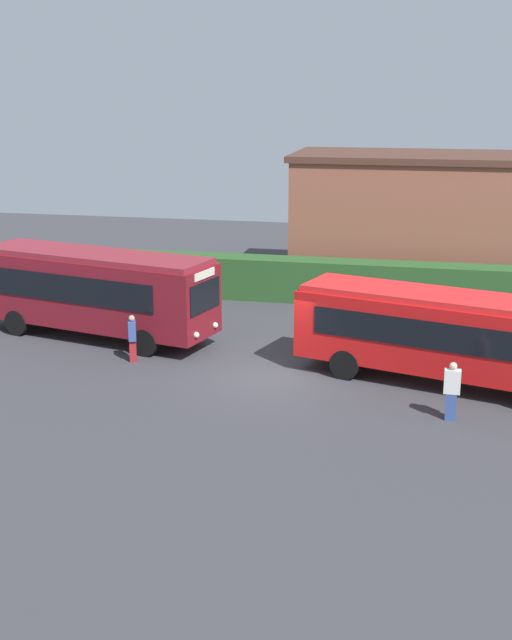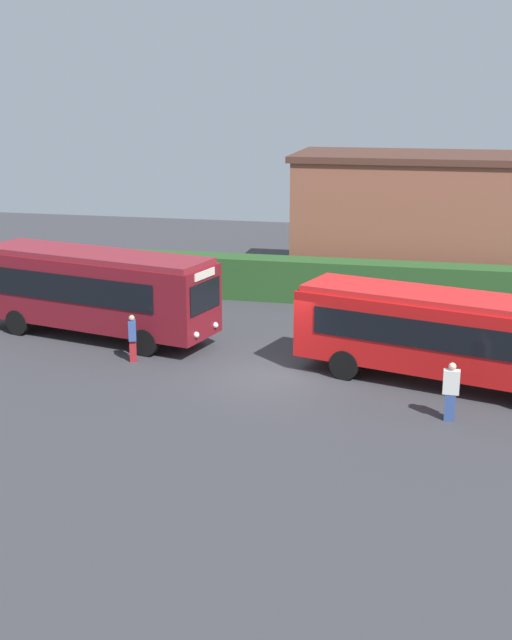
{
  "view_description": "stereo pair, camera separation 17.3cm",
  "coord_description": "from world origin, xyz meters",
  "px_view_note": "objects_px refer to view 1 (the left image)",
  "views": [
    {
      "loc": [
        5.07,
        -25.82,
        9.35
      ],
      "look_at": [
        -0.97,
        1.73,
        1.42
      ],
      "focal_mm": 46.98,
      "sensor_mm": 36.0,
      "label": 1
    },
    {
      "loc": [
        5.24,
        -25.78,
        9.35
      ],
      "look_at": [
        -0.97,
        1.73,
        1.42
      ],
      "focal_mm": 46.98,
      "sensor_mm": 36.0,
      "label": 2
    }
  ],
  "objects_px": {
    "bus_red": "(447,333)",
    "person_left": "(132,337)",
    "bus_maroon": "(96,289)",
    "person_right": "(452,390)",
    "person_center": "(438,334)"
  },
  "relations": [
    {
      "from": "bus_red",
      "to": "person_center",
      "type": "distance_m",
      "value": 2.62
    },
    {
      "from": "person_left",
      "to": "person_center",
      "type": "xyz_separation_m",
      "value": [
        10.39,
        2.46,
        0.07
      ]
    },
    {
      "from": "bus_maroon",
      "to": "bus_red",
      "type": "relative_size",
      "value": 0.99
    },
    {
      "from": "bus_maroon",
      "to": "person_right",
      "type": "height_order",
      "value": "bus_maroon"
    },
    {
      "from": "bus_maroon",
      "to": "bus_red",
      "type": "bearing_deg",
      "value": 2.78
    },
    {
      "from": "person_left",
      "to": "person_right",
      "type": "height_order",
      "value": "person_right"
    },
    {
      "from": "bus_red",
      "to": "person_center",
      "type": "relative_size",
      "value": 5.55
    },
    {
      "from": "bus_red",
      "to": "person_right",
      "type": "distance_m",
      "value": 3.15
    },
    {
      "from": "person_center",
      "to": "person_right",
      "type": "height_order",
      "value": "person_center"
    },
    {
      "from": "bus_maroon",
      "to": "person_right",
      "type": "xyz_separation_m",
      "value": [
        13.21,
        -5.56,
        -0.98
      ]
    },
    {
      "from": "bus_maroon",
      "to": "bus_red",
      "type": "height_order",
      "value": "bus_maroon"
    },
    {
      "from": "person_right",
      "to": "bus_maroon",
      "type": "bearing_deg",
      "value": -112.04
    },
    {
      "from": "bus_red",
      "to": "person_left",
      "type": "xyz_separation_m",
      "value": [
        -10.66,
        0.02,
        -0.86
      ]
    },
    {
      "from": "bus_red",
      "to": "person_left",
      "type": "bearing_deg",
      "value": -163.84
    },
    {
      "from": "person_center",
      "to": "bus_maroon",
      "type": "bearing_deg",
      "value": 163.78
    }
  ]
}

